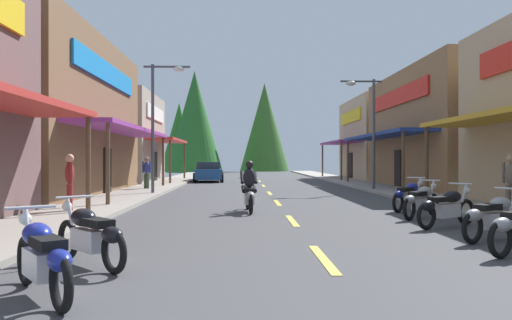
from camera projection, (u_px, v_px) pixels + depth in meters
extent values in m
cube|color=#424244|center=(269.00, 194.00, 24.08)|extent=(9.69, 78.66, 0.10)
cube|color=gray|center=(140.00, 192.00, 23.91)|extent=(2.48, 78.66, 0.12)
cube|color=#9E9991|center=(397.00, 191.00, 24.26)|extent=(2.48, 78.66, 0.12)
cube|color=#E0C64C|center=(323.00, 259.00, 8.22)|extent=(0.16, 2.40, 0.01)
cube|color=#E0C64C|center=(292.00, 221.00, 13.26)|extent=(0.16, 2.40, 0.01)
cube|color=#E0C64C|center=(278.00, 203.00, 18.58)|extent=(0.16, 2.40, 0.01)
cube|color=#E0C64C|center=(270.00, 193.00, 23.85)|extent=(0.16, 2.40, 0.01)
cube|color=#E0C64C|center=(263.00, 186.00, 30.40)|extent=(0.16, 2.40, 0.01)
cube|color=#E0C64C|center=(260.00, 181.00, 36.77)|extent=(0.16, 2.40, 0.01)
cube|color=#E0C64C|center=(257.00, 178.00, 43.11)|extent=(0.16, 2.40, 0.01)
cube|color=#E0C64C|center=(255.00, 175.00, 49.16)|extent=(0.16, 2.40, 0.01)
cube|color=#E0C64C|center=(254.00, 174.00, 54.92)|extent=(0.16, 2.40, 0.01)
cylinder|color=brown|center=(88.00, 166.00, 14.62)|extent=(0.14, 0.14, 2.82)
cube|color=brown|center=(35.00, 117.00, 22.57)|extent=(6.28, 13.63, 6.97)
cube|color=#8C338C|center=(127.00, 130.00, 22.69)|extent=(1.80, 12.27, 0.16)
cylinder|color=brown|center=(108.00, 165.00, 16.78)|extent=(0.14, 0.14, 2.82)
cylinder|color=brown|center=(163.00, 163.00, 28.64)|extent=(0.14, 0.14, 2.82)
cube|color=#197FCC|center=(108.00, 73.00, 22.66)|extent=(0.10, 9.54, 0.90)
cube|color=black|center=(108.00, 172.00, 22.67)|extent=(0.08, 1.10, 2.10)
cube|color=gray|center=(109.00, 138.00, 35.25)|extent=(6.30, 9.20, 6.10)
cube|color=#B72D28|center=(168.00, 140.00, 35.36)|extent=(1.80, 8.28, 0.16)
cylinder|color=brown|center=(170.00, 162.00, 31.45)|extent=(0.14, 0.14, 2.82)
cylinder|color=brown|center=(184.00, 162.00, 39.33)|extent=(0.14, 0.14, 2.82)
cube|color=white|center=(156.00, 114.00, 35.33)|extent=(0.10, 6.44, 0.90)
cube|color=black|center=(156.00, 167.00, 35.34)|extent=(0.08, 1.10, 2.10)
cylinder|color=brown|center=(427.00, 164.00, 19.35)|extent=(0.14, 0.14, 2.82)
cube|color=olive|center=(464.00, 130.00, 28.07)|extent=(7.31, 13.25, 6.45)
cube|color=navy|center=(382.00, 136.00, 27.94)|extent=(1.80, 11.92, 0.16)
cylinder|color=brown|center=(403.00, 164.00, 22.17)|extent=(0.14, 0.14, 2.82)
cylinder|color=brown|center=(348.00, 162.00, 33.68)|extent=(0.14, 0.14, 2.82)
cube|color=red|center=(398.00, 97.00, 27.96)|extent=(0.10, 9.27, 0.90)
cube|color=black|center=(398.00, 169.00, 27.97)|extent=(0.08, 1.10, 2.10)
cube|color=tan|center=(404.00, 139.00, 40.18)|extent=(8.34, 9.70, 6.30)
cube|color=#8C338C|center=(340.00, 143.00, 40.03)|extent=(1.80, 8.73, 0.16)
cylinder|color=brown|center=(341.00, 162.00, 35.85)|extent=(0.14, 0.14, 2.82)
cylinder|color=brown|center=(322.00, 161.00, 44.18)|extent=(0.14, 0.14, 2.82)
cube|color=yellow|center=(350.00, 117.00, 40.05)|extent=(0.10, 6.79, 0.90)
cube|color=black|center=(351.00, 166.00, 40.06)|extent=(0.08, 1.10, 2.10)
cylinder|color=#474C51|center=(153.00, 130.00, 22.50)|extent=(0.14, 0.14, 5.80)
cylinder|color=#474C51|center=(167.00, 67.00, 22.51)|extent=(2.06, 0.10, 0.10)
ellipsoid|color=silver|center=(179.00, 69.00, 22.53)|extent=(0.50, 0.30, 0.24)
cylinder|color=#474C51|center=(374.00, 135.00, 25.22)|extent=(0.14, 0.14, 5.56)
cylinder|color=#474C51|center=(361.00, 81.00, 25.19)|extent=(2.06, 0.10, 0.10)
ellipsoid|color=silver|center=(351.00, 83.00, 25.18)|extent=(0.50, 0.30, 0.24)
torus|color=black|center=(500.00, 239.00, 8.25)|extent=(0.60, 0.41, 0.64)
ellipsoid|color=#99999E|center=(502.00, 225.00, 8.28)|extent=(0.50, 0.43, 0.24)
torus|color=black|center=(472.00, 227.00, 9.64)|extent=(0.59, 0.43, 0.64)
cube|color=silver|center=(495.00, 221.00, 10.06)|extent=(0.74, 0.61, 0.32)
ellipsoid|color=#99999E|center=(500.00, 204.00, 10.17)|extent=(0.64, 0.57, 0.28)
cube|color=black|center=(488.00, 207.00, 9.92)|extent=(0.66, 0.56, 0.12)
ellipsoid|color=#99999E|center=(474.00, 215.00, 9.67)|extent=(0.50, 0.44, 0.24)
cylinder|color=silver|center=(512.00, 206.00, 10.41)|extent=(0.35, 0.25, 0.71)
cylinder|color=silver|center=(509.00, 188.00, 10.34)|extent=(0.36, 0.53, 0.04)
torus|color=black|center=(466.00, 212.00, 12.43)|extent=(0.60, 0.42, 0.64)
torus|color=black|center=(426.00, 216.00, 11.59)|extent=(0.60, 0.42, 0.64)
cube|color=silver|center=(447.00, 211.00, 12.01)|extent=(0.74, 0.61, 0.32)
ellipsoid|color=black|center=(452.00, 197.00, 12.12)|extent=(0.64, 0.57, 0.28)
cube|color=black|center=(440.00, 199.00, 11.87)|extent=(0.66, 0.56, 0.12)
ellipsoid|color=black|center=(428.00, 206.00, 11.62)|extent=(0.50, 0.44, 0.24)
cylinder|color=silver|center=(463.00, 199.00, 12.35)|extent=(0.35, 0.25, 0.71)
cylinder|color=silver|center=(460.00, 184.00, 12.29)|extent=(0.35, 0.53, 0.04)
sphere|color=white|center=(467.00, 190.00, 12.44)|extent=(0.16, 0.16, 0.16)
torus|color=black|center=(433.00, 205.00, 14.42)|extent=(0.52, 0.53, 0.64)
torus|color=black|center=(409.00, 209.00, 13.32)|extent=(0.52, 0.53, 0.64)
cube|color=silver|center=(422.00, 204.00, 13.87)|extent=(0.69, 0.70, 0.32)
ellipsoid|color=#99999E|center=(425.00, 192.00, 14.01)|extent=(0.62, 0.62, 0.28)
cube|color=black|center=(418.00, 194.00, 13.68)|extent=(0.62, 0.63, 0.12)
ellipsoid|color=#99999E|center=(410.00, 200.00, 13.35)|extent=(0.48, 0.48, 0.24)
cylinder|color=silver|center=(431.00, 193.00, 14.32)|extent=(0.30, 0.31, 0.71)
cylinder|color=silver|center=(430.00, 180.00, 14.24)|extent=(0.46, 0.45, 0.04)
sphere|color=white|center=(434.00, 186.00, 14.44)|extent=(0.16, 0.16, 0.16)
torus|color=black|center=(420.00, 199.00, 16.36)|extent=(0.52, 0.53, 0.64)
torus|color=black|center=(398.00, 202.00, 15.25)|extent=(0.52, 0.53, 0.64)
cube|color=silver|center=(409.00, 198.00, 15.81)|extent=(0.69, 0.70, 0.32)
ellipsoid|color=navy|center=(412.00, 188.00, 15.96)|extent=(0.62, 0.63, 0.28)
cube|color=black|center=(406.00, 189.00, 15.62)|extent=(0.62, 0.63, 0.12)
ellipsoid|color=navy|center=(399.00, 194.00, 15.29)|extent=(0.48, 0.48, 0.24)
cylinder|color=silver|center=(418.00, 189.00, 16.27)|extent=(0.30, 0.31, 0.71)
cylinder|color=silver|center=(416.00, 178.00, 16.18)|extent=(0.46, 0.45, 0.04)
sphere|color=white|center=(420.00, 183.00, 16.38)|extent=(0.16, 0.16, 0.16)
torus|color=black|center=(26.00, 260.00, 6.52)|extent=(0.45, 0.58, 0.64)
torus|color=black|center=(61.00, 283.00, 5.32)|extent=(0.45, 0.58, 0.64)
cube|color=silver|center=(42.00, 264.00, 5.92)|extent=(0.63, 0.73, 0.32)
ellipsoid|color=navy|center=(37.00, 234.00, 6.08)|extent=(0.59, 0.64, 0.28)
cube|color=black|center=(48.00, 243.00, 5.72)|extent=(0.58, 0.65, 0.12)
ellipsoid|color=navy|center=(59.00, 260.00, 5.36)|extent=(0.45, 0.50, 0.24)
cylinder|color=silver|center=(28.00, 236.00, 6.41)|extent=(0.26, 0.34, 0.71)
cylinder|color=silver|center=(31.00, 207.00, 6.32)|extent=(0.51, 0.38, 0.04)
sphere|color=white|center=(25.00, 219.00, 6.54)|extent=(0.16, 0.16, 0.16)
torus|color=black|center=(68.00, 239.00, 8.21)|extent=(0.51, 0.54, 0.64)
torus|color=black|center=(114.00, 252.00, 7.13)|extent=(0.51, 0.54, 0.64)
cube|color=silver|center=(89.00, 240.00, 7.67)|extent=(0.68, 0.71, 0.32)
ellipsoid|color=black|center=(83.00, 218.00, 7.82)|extent=(0.61, 0.63, 0.28)
cube|color=black|center=(97.00, 223.00, 7.49)|extent=(0.61, 0.63, 0.12)
ellipsoid|color=black|center=(112.00, 235.00, 7.17)|extent=(0.47, 0.49, 0.24)
cylinder|color=silver|center=(71.00, 220.00, 8.12)|extent=(0.29, 0.31, 0.71)
cylinder|color=silver|center=(75.00, 197.00, 8.03)|extent=(0.47, 0.43, 0.04)
sphere|color=white|center=(67.00, 207.00, 8.23)|extent=(0.16, 0.16, 0.16)
torus|color=black|center=(247.00, 199.00, 16.26)|extent=(0.13, 0.64, 0.64)
torus|color=black|center=(251.00, 204.00, 14.77)|extent=(0.13, 0.64, 0.64)
cube|color=silver|center=(249.00, 199.00, 15.51)|extent=(0.32, 0.71, 0.32)
ellipsoid|color=#99999E|center=(249.00, 188.00, 15.71)|extent=(0.35, 0.58, 0.28)
cube|color=black|center=(250.00, 190.00, 15.26)|extent=(0.31, 0.61, 0.12)
ellipsoid|color=#99999E|center=(251.00, 196.00, 14.82)|extent=(0.26, 0.45, 0.24)
cylinder|color=silver|center=(248.00, 189.00, 16.13)|extent=(0.08, 0.37, 0.71)
cylinder|color=silver|center=(248.00, 178.00, 16.01)|extent=(0.60, 0.07, 0.04)
sphere|color=white|center=(247.00, 183.00, 16.29)|extent=(0.16, 0.16, 0.16)
ellipsoid|color=black|center=(249.00, 178.00, 15.36)|extent=(0.40, 0.40, 0.64)
sphere|color=black|center=(249.00, 164.00, 15.41)|extent=(0.24, 0.24, 0.24)
cylinder|color=black|center=(244.00, 189.00, 15.52)|extent=(0.16, 0.43, 0.24)
cylinder|color=black|center=(242.00, 177.00, 15.65)|extent=(0.13, 0.51, 0.40)
cylinder|color=black|center=(254.00, 189.00, 15.55)|extent=(0.16, 0.43, 0.24)
cylinder|color=black|center=(255.00, 177.00, 15.68)|extent=(0.13, 0.51, 0.40)
cylinder|color=maroon|center=(69.00, 199.00, 14.82)|extent=(0.14, 0.14, 0.89)
cylinder|color=maroon|center=(70.00, 200.00, 14.67)|extent=(0.14, 0.14, 0.89)
ellipsoid|color=maroon|center=(70.00, 173.00, 14.74)|extent=(0.39, 0.44, 0.63)
cylinder|color=maroon|center=(68.00, 172.00, 14.95)|extent=(0.09, 0.09, 0.60)
cylinder|color=maroon|center=(71.00, 173.00, 14.53)|extent=(0.09, 0.09, 0.60)
sphere|color=tan|center=(70.00, 158.00, 14.74)|extent=(0.24, 0.24, 0.24)
cylinder|color=#726659|center=(508.00, 201.00, 14.24)|extent=(0.14, 0.14, 0.89)
ellipsoid|color=#726659|center=(511.00, 174.00, 14.16)|extent=(0.39, 0.44, 0.63)
cylinder|color=#726659|center=(503.00, 173.00, 14.37)|extent=(0.09, 0.09, 0.60)
sphere|color=tan|center=(511.00, 158.00, 14.16)|extent=(0.24, 0.24, 0.24)
cylinder|color=#3F593F|center=(148.00, 182.00, 25.72)|extent=(0.14, 0.14, 0.86)
cylinder|color=#3F593F|center=(145.00, 182.00, 25.82)|extent=(0.14, 0.14, 0.86)
ellipsoid|color=#333F8C|center=(147.00, 168.00, 25.77)|extent=(0.44, 0.42, 0.61)
cylinder|color=#333F8C|center=(150.00, 167.00, 25.64)|extent=(0.09, 0.09, 0.58)
cylinder|color=#333F8C|center=(143.00, 167.00, 25.90)|extent=(0.09, 0.09, 0.58)
sphere|color=#8C664C|center=(147.00, 159.00, 25.77)|extent=(0.23, 0.23, 0.23)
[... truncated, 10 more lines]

